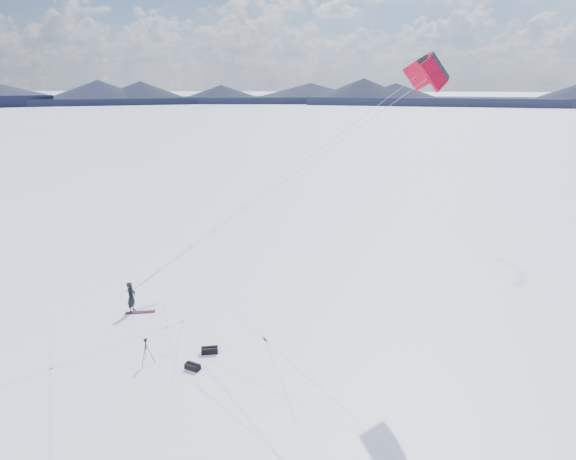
% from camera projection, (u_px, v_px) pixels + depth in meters
% --- Properties ---
extents(ground, '(1800.00, 1800.00, 0.00)m').
position_uv_depth(ground, '(162.00, 355.00, 23.22)').
color(ground, white).
extents(horizon_hills, '(704.00, 704.42, 8.00)m').
position_uv_depth(horizon_hills, '(157.00, 298.00, 22.35)').
color(horizon_hills, black).
rests_on(horizon_hills, ground).
extents(snow_tracks, '(17.62, 10.25, 0.01)m').
position_uv_depth(snow_tracks, '(169.00, 355.00, 23.17)').
color(snow_tracks, silver).
rests_on(snow_tracks, ground).
extents(snowkiter, '(0.46, 0.68, 1.81)m').
position_uv_depth(snowkiter, '(133.00, 311.00, 27.65)').
color(snowkiter, black).
rests_on(snowkiter, ground).
extents(snowboard, '(1.67, 0.80, 0.04)m').
position_uv_depth(snowboard, '(140.00, 312.00, 27.49)').
color(snowboard, maroon).
rests_on(snowboard, ground).
extents(tripod, '(0.63, 0.64, 1.27)m').
position_uv_depth(tripod, '(146.00, 347.00, 22.30)').
color(tripod, black).
rests_on(tripod, ground).
extents(gear_bag_a, '(0.87, 0.60, 0.36)m').
position_uv_depth(gear_bag_a, '(210.00, 350.00, 23.32)').
color(gear_bag_a, black).
rests_on(gear_bag_a, ground).
extents(gear_bag_b, '(0.78, 0.55, 0.32)m').
position_uv_depth(gear_bag_b, '(193.00, 366.00, 22.00)').
color(gear_bag_b, black).
rests_on(gear_bag_b, ground).
extents(power_kite, '(16.70, 5.55, 12.71)m').
position_uv_depth(power_kite, '(428.00, 73.00, 22.43)').
color(power_kite, '#BF0320').
rests_on(power_kite, ground).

